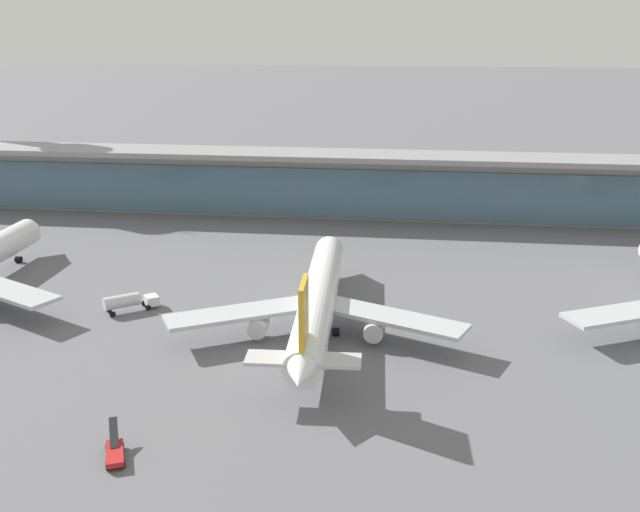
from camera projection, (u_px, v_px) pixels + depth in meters
ground_plane at (309, 329)px, 112.14m from camera, size 1200.00×1200.00×0.00m
airliner_centre_stand at (318, 301)px, 109.82m from camera, size 44.00×57.22×15.24m
service_truck_near_nose_white at (129, 301)px, 118.20m from camera, size 8.28×6.87×2.95m
service_truck_under_wing_red at (115, 452)px, 79.13m from camera, size 3.85×6.80×2.70m
terminal_building at (347, 183)px, 172.36m from camera, size 238.54×12.80×15.20m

